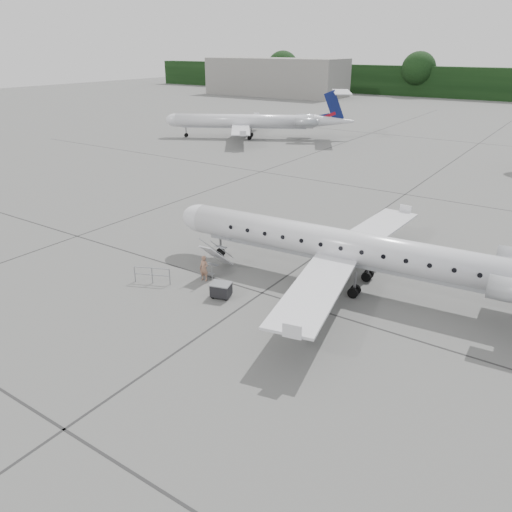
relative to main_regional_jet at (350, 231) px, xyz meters
The scene contains 8 objects.
ground 8.44m from the main_regional_jet, 81.84° to the right, with size 320.00×320.00×0.00m, color #5B5B59.
terminal_building 123.40m from the main_regional_jet, 123.95° to the left, with size 40.00×14.00×10.00m, color slate.
main_regional_jet is the anchor object (origin of this frame).
airstair 8.36m from the main_regional_jet, 158.91° to the right, with size 0.85×2.53×2.12m, color silver, non-canonical shape.
passenger 8.92m from the main_regional_jet, 149.77° to the right, with size 0.58×0.38×1.59m, color #946751.
safety_railing 11.96m from the main_regional_jet, 146.82° to the right, with size 2.20×0.08×1.00m, color gray, non-canonical shape.
baggage_cart 8.08m from the main_regional_jet, 133.37° to the right, with size 1.06×0.86×0.92m, color black, non-canonical shape.
bg_regional_left 51.86m from the main_regional_jet, 132.02° to the left, with size 27.18×19.57×7.13m, color silver, non-canonical shape.
Camera 1 is at (9.50, -17.64, 13.21)m, focal length 35.00 mm.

